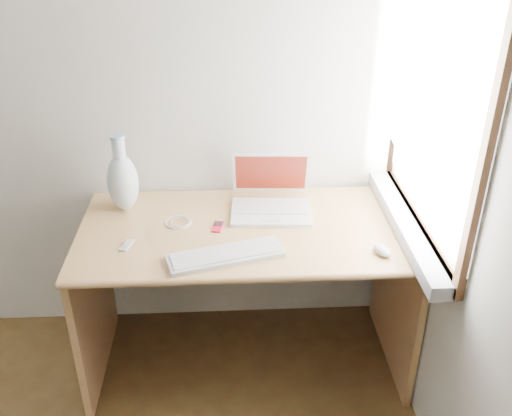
{
  "coord_description": "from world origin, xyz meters",
  "views": [
    {
      "loc": [
        0.96,
        -0.7,
        1.99
      ],
      "look_at": [
        1.07,
        1.35,
        0.86
      ],
      "focal_mm": 40.0,
      "sensor_mm": 36.0,
      "label": 1
    }
  ],
  "objects": [
    {
      "name": "external_keyboard",
      "position": [
        0.94,
        1.15,
        0.76
      ],
      "size": [
        0.47,
        0.25,
        0.02
      ],
      "rotation": [
        0.0,
        0.0,
        0.27
      ],
      "color": "silver",
      "rests_on": "desk"
    },
    {
      "name": "ipod",
      "position": [
        0.91,
        1.38,
        0.75
      ],
      "size": [
        0.05,
        0.09,
        0.01
      ],
      "rotation": [
        0.0,
        0.0,
        -0.17
      ],
      "color": "#AA0B29",
      "rests_on": "desk"
    },
    {
      "name": "vase",
      "position": [
        0.5,
        1.57,
        0.89
      ],
      "size": [
        0.14,
        0.14,
        0.35
      ],
      "color": "white",
      "rests_on": "desk"
    },
    {
      "name": "remote",
      "position": [
        0.54,
        1.26,
        0.75
      ],
      "size": [
        0.05,
        0.09,
        0.01
      ],
      "primitive_type": "cube",
      "rotation": [
        0.0,
        0.0,
        -0.26
      ],
      "color": "silver",
      "rests_on": "desk"
    },
    {
      "name": "back_wall",
      "position": [
        0.0,
        1.75,
        1.3
      ],
      "size": [
        3.5,
        0.04,
        2.6
      ],
      "primitive_type": "cube",
      "color": "silver",
      "rests_on": "floor"
    },
    {
      "name": "cable_coil",
      "position": [
        0.74,
        1.43,
        0.75
      ],
      "size": [
        0.15,
        0.15,
        0.01
      ],
      "primitive_type": "torus",
      "rotation": [
        0.0,
        0.0,
        -0.43
      ],
      "color": "silver",
      "rests_on": "desk"
    },
    {
      "name": "desk",
      "position": [
        1.03,
        1.46,
        0.53
      ],
      "size": [
        1.42,
        0.71,
        0.75
      ],
      "color": "tan",
      "rests_on": "floor"
    },
    {
      "name": "laptop",
      "position": [
        1.14,
        1.53,
        0.8
      ],
      "size": [
        0.36,
        0.31,
        0.24
      ],
      "rotation": [
        0.0,
        0.0,
        -0.06
      ],
      "color": "white",
      "rests_on": "desk"
    },
    {
      "name": "mouse",
      "position": [
        1.56,
        1.15,
        0.77
      ],
      "size": [
        0.09,
        0.1,
        0.03
      ],
      "primitive_type": "ellipsoid",
      "rotation": [
        0.0,
        0.0,
        0.41
      ],
      "color": "white",
      "rests_on": "desk"
    },
    {
      "name": "window",
      "position": [
        1.72,
        1.3,
        1.28
      ],
      "size": [
        0.11,
        0.99,
        1.1
      ],
      "color": "white",
      "rests_on": "right_wall"
    }
  ]
}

